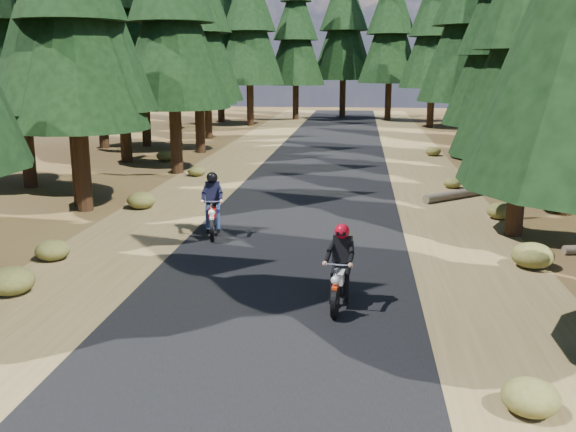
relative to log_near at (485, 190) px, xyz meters
name	(u,v)px	position (x,y,z in m)	size (l,w,h in m)	color
ground	(281,279)	(-6.38, -10.52, -0.16)	(120.00, 120.00, 0.00)	#422D17
road	(301,225)	(-6.38, -5.52, -0.15)	(6.00, 100.00, 0.01)	black
shoulder_l	(152,221)	(-10.98, -5.52, -0.16)	(3.20, 100.00, 0.01)	brown
shoulder_r	(458,229)	(-1.78, -5.52, -0.16)	(3.20, 100.00, 0.01)	brown
pine_forest	(330,1)	(-6.40, 10.52, 7.73)	(34.59, 55.08, 16.32)	black
log_near	(485,190)	(0.00, 0.00, 0.00)	(0.32, 0.32, 6.31)	#4C4233
understory_shrubs	(325,211)	(-5.70, -4.68, 0.11)	(16.38, 31.69, 0.59)	#474C1E
rider_lead	(340,280)	(-5.01, -12.08, 0.40)	(0.76, 1.90, 1.65)	beige
rider_follow	(213,215)	(-8.73, -7.00, 0.43)	(0.96, 2.06, 1.77)	#9C0E0A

